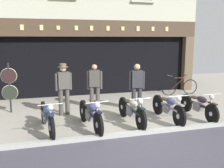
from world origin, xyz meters
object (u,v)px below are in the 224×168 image
Objects in this scene: motorcycle_left at (47,116)px; advert_board_near at (139,55)px; motorcycle_right at (199,105)px; leaning_bicycle at (180,87)px; motorcycle_center_right at (168,107)px; salesman_left at (64,87)px; advert_board_far at (157,58)px; motorcycle_center at (132,110)px; salesman_right at (137,85)px; shopkeeper_center at (95,84)px; tyre_sign_pole at (9,85)px; motorcycle_center_left at (90,114)px.

motorcycle_left is 2.37× the size of advert_board_near.
leaning_bicycle is (1.22, 3.22, -0.04)m from motorcycle_right.
motorcycle_center_right is 1.18× the size of salesman_left.
advert_board_far is (0.99, 0.00, -0.14)m from advert_board_near.
motorcycle_left is 1.66m from salesman_left.
motorcycle_center is 1.25× the size of salesman_right.
motorcycle_center reaches higher than motorcycle_right.
advert_board_near is (2.64, 2.34, 0.87)m from shopkeeper_center.
leaning_bicycle is (2.33, 3.24, -0.06)m from motorcycle_center_right.
shopkeeper_center is (1.17, 0.60, -0.08)m from salesman_left.
motorcycle_center_right is at bearing 147.09° from leaning_bicycle.
salesman_right is (0.69, 1.36, 0.49)m from motorcycle_center.
tyre_sign_pole is 0.98× the size of leaning_bicycle.
motorcycle_center_left is 1.96× the size of advert_board_far.
salesman_left reaches higher than motorcycle_center_right.
leaning_bicycle is at bearing -172.75° from salesman_left.
advert_board_near is 0.51× the size of leaning_bicycle.
motorcycle_center is 5.00m from advert_board_near.
motorcycle_center_right is at bearing 176.27° from motorcycle_center.
shopkeeper_center is at bearing -48.56° from motorcycle_center_right.
motorcycle_center_left is 2.50m from salesman_right.
salesman_left is 1.07× the size of shopkeeper_center.
motorcycle_center is at bearing -0.55° from motorcycle_right.
motorcycle_left is at bearing 59.94° from shopkeeper_center.
advert_board_near is (1.27, 3.04, 0.84)m from salesman_right.
motorcycle_center_right is at bearing 142.92° from salesman_left.
shopkeeper_center is at bearing -3.57° from tyre_sign_pole.
motorcycle_center_left is at bearing 99.42° from salesman_left.
salesman_right is at bearing -11.62° from tyre_sign_pole.
advert_board_far is at bearing -119.01° from salesman_right.
shopkeeper_center is at bearing -73.57° from motorcycle_center.
motorcycle_center_right is 3.42m from salesman_left.
shopkeeper_center is 0.97× the size of salesman_right.
tyre_sign_pole is at bearing -25.64° from motorcycle_center_right.
advert_board_near reaches higher than motorcycle_right.
tyre_sign_pole is at bearing -33.73° from motorcycle_center.
motorcycle_right is at bearing 146.78° from salesman_right.
advert_board_far is at bearing -159.17° from salesman_left.
advert_board_far is at bearing -138.96° from motorcycle_center_left.
salesman_left is at bearing -75.72° from motorcycle_center_left.
salesman_left is at bearing -148.46° from advert_board_far.
motorcycle_center is at bearing 135.12° from leaning_bicycle.
motorcycle_center is 2.30m from motorcycle_right.
motorcycle_right is 4.63m from advert_board_far.
motorcycle_center_left is 2.31× the size of advert_board_near.
motorcycle_right is 1.16× the size of tyre_sign_pole.
shopkeeper_center is 4.38m from advert_board_far.
tyre_sign_pole is at bearing -158.74° from advert_board_near.
motorcycle_center_left is at bearing 168.12° from motorcycle_left.
leaning_bicycle reaches higher than motorcycle_center.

